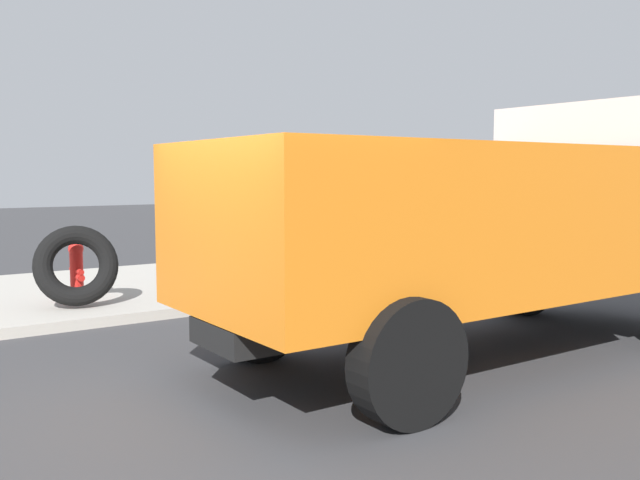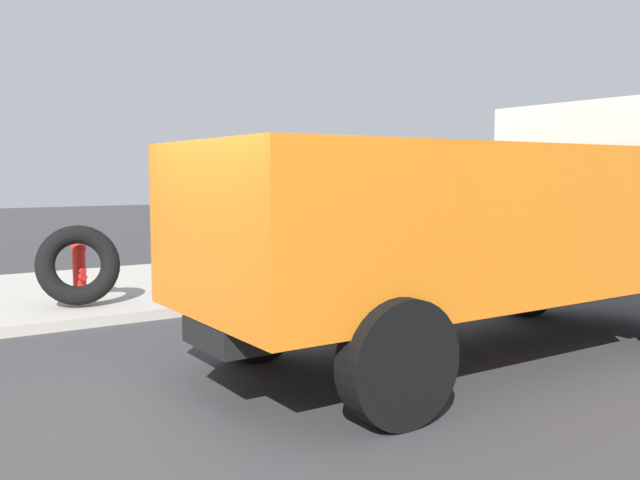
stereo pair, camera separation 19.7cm
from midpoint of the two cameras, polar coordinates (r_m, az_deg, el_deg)
ground_plane at (r=6.44m, az=-7.01°, el=-13.67°), size 80.00×80.00×0.00m
sidewalk_curb at (r=12.43m, az=-20.52°, el=-4.28°), size 36.00×5.00×0.15m
fire_hydrant at (r=11.43m, az=-18.69°, el=-2.20°), size 0.23×0.52×0.91m
loose_tire at (r=10.80m, az=-18.76°, el=-1.95°), size 1.31×0.87×1.23m
stop_sign at (r=11.33m, az=-3.46°, el=3.59°), size 0.76×0.08×2.28m
dump_truck_orange at (r=8.33m, az=14.89°, el=1.88°), size 7.00×2.81×3.00m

